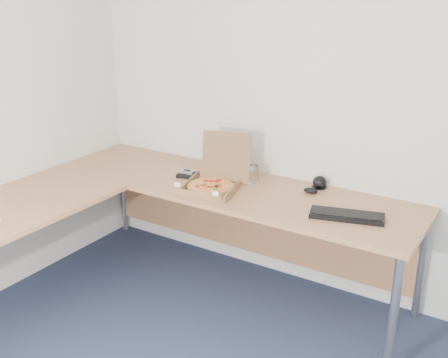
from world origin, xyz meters
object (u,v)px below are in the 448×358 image
Objects in this scene: pizza_box at (212,183)px; drinking_glass at (253,174)px; keyboard at (347,216)px; desk at (146,200)px; wallet at (188,175)px.

pizza_box is 0.29m from drinking_glass.
drinking_glass is 0.30× the size of keyboard.
desk is 0.43m from wallet.
desk is 19.13× the size of wallet.
pizza_box reaches higher than desk.
desk is 6.13× the size of keyboard.
keyboard is at bearing -13.15° from pizza_box.
desk is at bearing -128.95° from drinking_glass.
keyboard is at bearing -15.96° from drinking_glass.
keyboard is 1.15m from wallet.
drinking_glass is at bearing 51.05° from desk.
pizza_box is at bearing 166.11° from keyboard.
drinking_glass is at bearing 148.15° from keyboard.
desk is at bearing -179.24° from keyboard.
keyboard is 3.12× the size of wallet.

